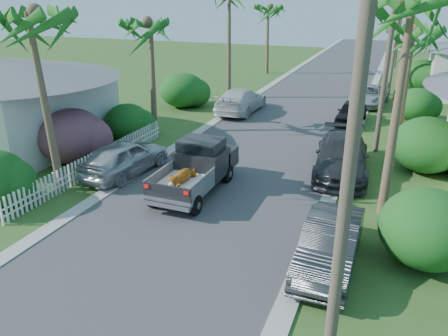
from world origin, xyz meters
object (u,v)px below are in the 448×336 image
at_px(palm_l_d, 269,7).
at_px(utility_pole_a, 349,169).
at_px(parked_car_rm, 342,156).
at_px(parked_car_rd, 369,96).
at_px(palm_l_b, 149,22).
at_px(house_left, 3,105).
at_px(palm_l_a, 31,13).
at_px(utility_pole_d, 400,24).
at_px(utility_pole_b, 387,61).
at_px(parked_car_ln, 125,157).
at_px(parked_car_rn, 330,245).
at_px(parked_car_lf, 241,101).
at_px(palm_r_d, 413,3).
at_px(parked_car_rf, 351,113).
at_px(pickup_truck, 199,165).
at_px(palm_r_b, 414,29).
at_px(utility_pole_c, 396,35).

relative_size(palm_l_d, utility_pole_a, 0.86).
distance_m(parked_car_rm, parked_car_rd, 14.24).
bearing_deg(palm_l_b, house_left, -141.12).
xyz_separation_m(palm_l_a, palm_l_d, (-0.30, 31.00, -0.49)).
bearing_deg(utility_pole_d, parked_car_rd, -93.56).
bearing_deg(utility_pole_b, parked_car_ln, -144.32).
bearing_deg(parked_car_rn, palm_l_d, 109.93).
bearing_deg(palm_l_a, parked_car_lf, 80.18).
xyz_separation_m(parked_car_rm, palm_r_d, (2.18, 30.73, 5.92)).
xyz_separation_m(parked_car_rd, parked_car_ln, (-9.06, -17.88, 0.09)).
bearing_deg(utility_pole_a, parked_car_rm, 96.48).
distance_m(palm_l_b, palm_r_d, 31.00).
xyz_separation_m(parked_car_rf, utility_pole_a, (1.83, -20.02, 3.93)).
bearing_deg(utility_pole_b, palm_r_d, 88.09).
xyz_separation_m(parked_car_rd, utility_pole_a, (1.21, -25.50, 3.91)).
relative_size(parked_car_rn, utility_pole_a, 0.49).
distance_m(parked_car_lf, utility_pole_a, 22.36).
distance_m(parked_car_rf, palm_l_d, 19.85).
height_order(parked_car_lf, utility_pole_b, utility_pole_b).
bearing_deg(pickup_truck, parked_car_rf, 69.50).
height_order(parked_car_ln, house_left, house_left).
xyz_separation_m(palm_l_d, palm_r_b, (13.10, -19.00, -0.49)).
bearing_deg(utility_pole_d, pickup_truck, -99.87).
height_order(parked_car_rn, parked_car_rm, parked_car_rm).
bearing_deg(palm_l_b, palm_r_b, 12.62).
xyz_separation_m(parked_car_rd, palm_r_b, (2.21, -8.50, 5.26)).
distance_m(pickup_truck, parked_car_rm, 6.51).
distance_m(parked_car_rm, palm_l_d, 27.57).
relative_size(palm_l_d, palm_r_b, 1.07).
bearing_deg(palm_r_b, parked_car_rn, -96.87).
height_order(pickup_truck, palm_l_a, palm_l_a).
relative_size(palm_r_d, utility_pole_b, 0.89).
bearing_deg(pickup_truck, parked_car_lf, 101.95).
xyz_separation_m(palm_l_d, utility_pole_d, (12.10, 9.00, -1.84)).
distance_m(parked_car_rd, palm_l_a, 23.91).
height_order(parked_car_lf, palm_r_d, palm_r_d).
height_order(parked_car_rf, parked_car_rd, parked_car_rd).
bearing_deg(palm_l_b, parked_car_rd, 45.80).
bearing_deg(utility_pole_d, palm_r_d, -73.30).
relative_size(palm_l_d, house_left, 0.86).
xyz_separation_m(parked_car_ln, palm_r_b, (11.27, 9.37, 5.17)).
bearing_deg(utility_pole_a, parked_car_rd, 92.72).
relative_size(house_left, utility_pole_b, 1.00).
relative_size(parked_car_rd, utility_pole_c, 0.55).
relative_size(palm_l_a, palm_r_d, 1.03).
height_order(palm_l_a, utility_pole_d, utility_pole_d).
distance_m(pickup_truck, utility_pole_c, 23.76).
bearing_deg(parked_car_lf, parked_car_rn, 118.72).
xyz_separation_m(palm_l_d, utility_pole_a, (12.10, -36.00, -1.84)).
xyz_separation_m(palm_l_a, utility_pole_b, (11.80, 10.00, -2.33)).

